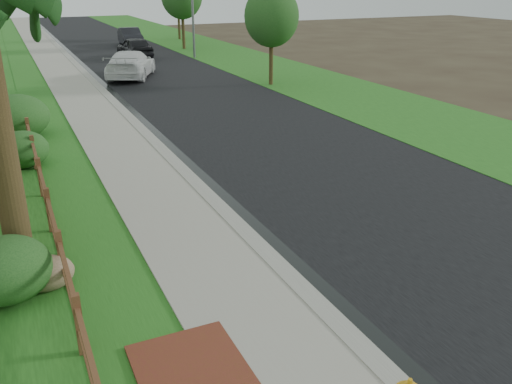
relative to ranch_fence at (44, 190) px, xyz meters
name	(u,v)px	position (x,y,z in m)	size (l,w,h in m)	color
ground	(297,313)	(3.60, -6.40, -0.62)	(120.00, 120.00, 0.00)	#35281D
road	(127,55)	(8.20, 28.60, -0.61)	(8.00, 90.00, 0.02)	black
curb	(69,57)	(4.00, 28.60, -0.56)	(0.40, 90.00, 0.12)	gray
wet_gutter	(74,58)	(4.35, 28.60, -0.60)	(0.50, 90.00, 0.00)	black
sidewalk	(50,59)	(2.70, 28.60, -0.57)	(2.20, 90.00, 0.10)	#9D9889
grass_strip	(21,61)	(0.80, 28.60, -0.59)	(1.60, 90.00, 0.06)	#215919
verge_far	(213,50)	(15.10, 28.60, -0.60)	(6.00, 90.00, 0.04)	#215919
brick_patch	(197,382)	(1.40, -7.40, -0.56)	(1.60, 2.40, 0.11)	brown
ranch_fence	(44,190)	(0.00, 0.00, 0.00)	(0.12, 16.92, 1.10)	#502F1A
white_suv	(131,64)	(6.29, 18.53, 0.18)	(2.18, 5.36, 1.55)	white
dark_car_mid	(135,47)	(8.37, 26.55, 0.15)	(1.77, 4.39, 1.49)	black
dark_car_far	(130,37)	(9.75, 34.10, 0.14)	(1.57, 4.50, 1.48)	black
boulder	(47,273)	(-0.30, -3.73, -0.28)	(1.01, 0.75, 0.67)	brown
shrub_a	(7,270)	(-0.96, -3.79, -0.02)	(1.60, 1.60, 1.20)	#1A4318
shrub_c	(22,150)	(-0.30, 4.05, -0.05)	(1.57, 1.57, 1.14)	#1A4318
shrub_d	(16,117)	(-0.30, 7.60, 0.18)	(2.34, 2.34, 1.60)	#1A4318
tree_near_right	(272,16)	(12.70, 13.12, 2.96)	(2.87, 2.87, 5.17)	#322614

